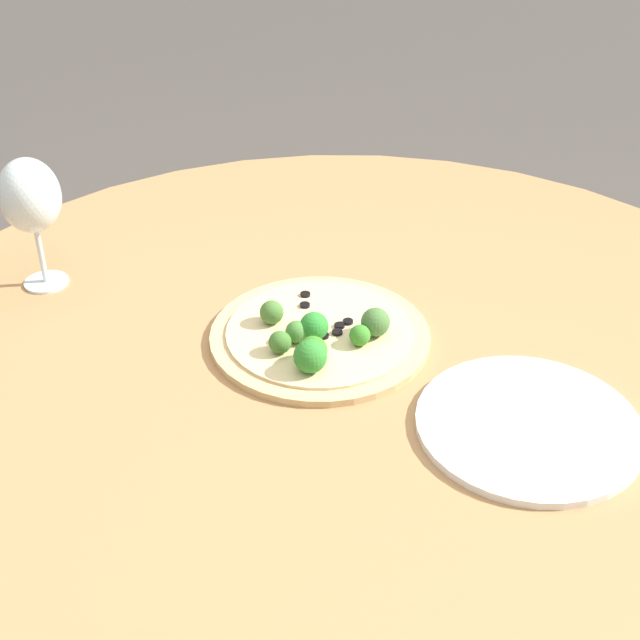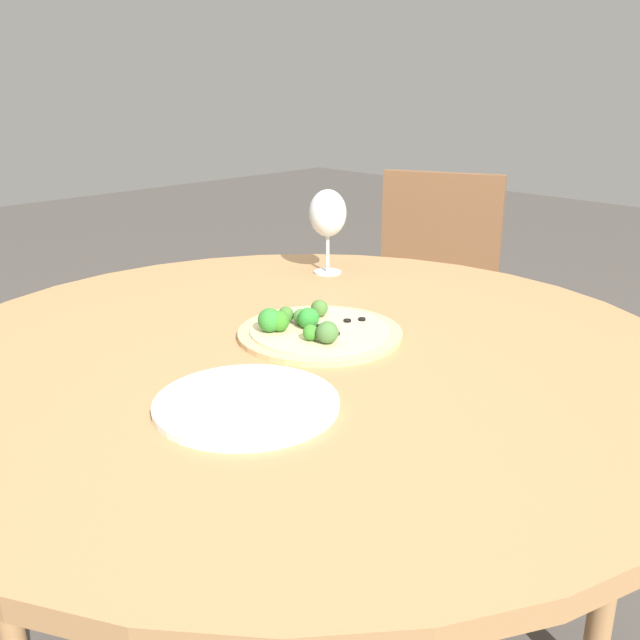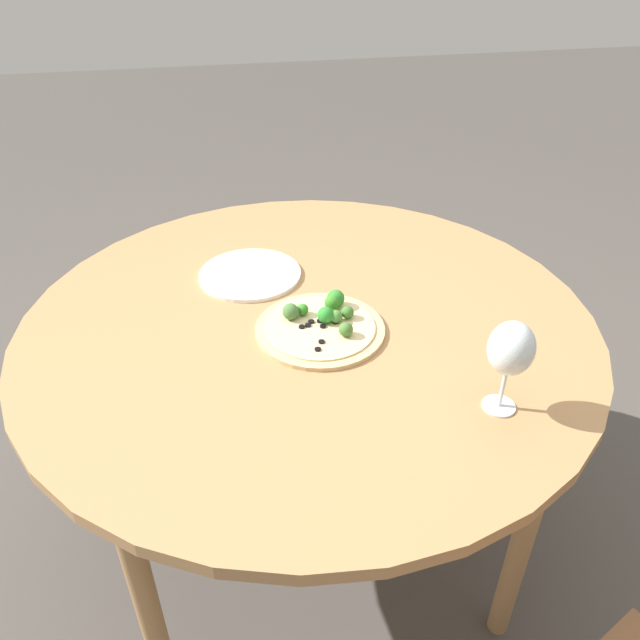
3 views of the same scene
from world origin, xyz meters
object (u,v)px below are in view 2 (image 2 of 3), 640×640
at_px(pizza, 315,330).
at_px(wine_glass, 328,215).
at_px(plate_near, 247,404).
at_px(chair, 429,311).

bearing_deg(pizza, wine_glass, 41.57).
bearing_deg(wine_glass, plate_near, -144.48).
relative_size(pizza, wine_glass, 1.50).
relative_size(chair, pizza, 3.06).
height_order(pizza, wine_glass, wine_glass).
relative_size(chair, plate_near, 3.42).
bearing_deg(pizza, chair, 24.68).
bearing_deg(plate_near, wine_glass, 35.52).
height_order(chair, pizza, chair).
bearing_deg(wine_glass, pizza, -138.43).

